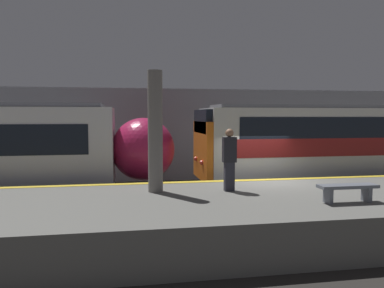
% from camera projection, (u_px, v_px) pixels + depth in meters
% --- Properties ---
extents(ground_plane, '(120.00, 120.00, 0.00)m').
position_uv_depth(ground_plane, '(266.00, 210.00, 12.87)').
color(ground_plane, '#282623').
extents(platform, '(40.00, 5.05, 1.09)m').
position_uv_depth(platform, '(299.00, 213.00, 10.35)').
color(platform, slate).
rests_on(platform, ground).
extents(station_rear_barrier, '(50.00, 0.15, 4.58)m').
position_uv_depth(station_rear_barrier, '(220.00, 134.00, 19.07)').
color(station_rear_barrier, gray).
rests_on(station_rear_barrier, ground).
extents(support_pillar_near, '(0.42, 0.42, 3.42)m').
position_uv_depth(support_pillar_near, '(155.00, 132.00, 10.53)').
color(support_pillar_near, slate).
rests_on(support_pillar_near, platform).
extents(person_waiting, '(0.38, 0.24, 1.79)m').
position_uv_depth(person_waiting, '(229.00, 158.00, 10.70)').
color(person_waiting, '#2D2D38').
rests_on(person_waiting, platform).
extents(platform_bench, '(1.50, 0.40, 0.45)m').
position_uv_depth(platform_bench, '(348.00, 189.00, 9.30)').
color(platform_bench, slate).
rests_on(platform_bench, platform).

